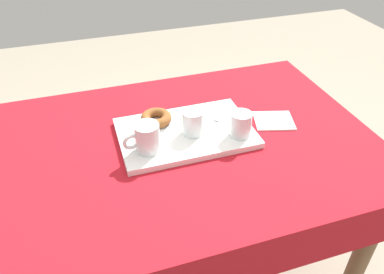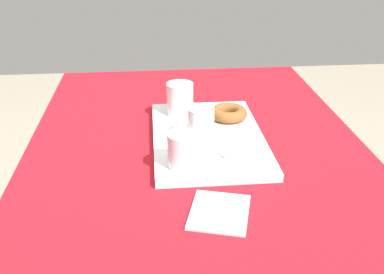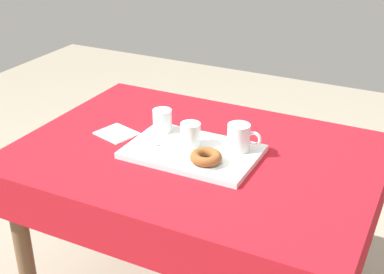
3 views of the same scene
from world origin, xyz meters
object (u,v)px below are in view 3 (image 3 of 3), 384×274
(water_glass_far, at_px, (191,136))
(donut_plate_left, at_px, (206,162))
(serving_tray, at_px, (192,152))
(water_glass_near, at_px, (162,122))
(sugar_donut_left, at_px, (206,157))
(tea_mug_left, at_px, (239,138))
(paper_napkin, at_px, (117,134))
(teaspoon_near, at_px, (153,145))
(dining_table, at_px, (197,179))

(water_glass_far, xyz_separation_m, donut_plate_left, (-0.10, 0.09, -0.03))
(water_glass_far, bearing_deg, serving_tray, 128.09)
(water_glass_near, xyz_separation_m, sugar_donut_left, (-0.25, 0.15, -0.01))
(tea_mug_left, xyz_separation_m, donut_plate_left, (0.06, 0.14, -0.04))
(sugar_donut_left, bearing_deg, serving_tray, -39.25)
(paper_napkin, bearing_deg, teaspoon_near, 163.67)
(water_glass_near, relative_size, teaspoon_near, 0.83)
(paper_napkin, bearing_deg, sugar_donut_left, 168.06)
(donut_plate_left, bearing_deg, dining_table, -50.75)
(dining_table, distance_m, donut_plate_left, 0.20)
(donut_plate_left, height_order, paper_napkin, donut_plate_left)
(serving_tray, xyz_separation_m, tea_mug_left, (-0.15, -0.07, 0.06))
(teaspoon_near, bearing_deg, dining_table, -19.91)
(dining_table, xyz_separation_m, tea_mug_left, (-0.15, -0.03, 0.18))
(water_glass_near, relative_size, donut_plate_left, 0.75)
(water_glass_near, height_order, sugar_donut_left, water_glass_near)
(serving_tray, bearing_deg, sugar_donut_left, 140.75)
(dining_table, bearing_deg, teaspoon_near, 27.87)
(serving_tray, xyz_separation_m, donut_plate_left, (-0.09, 0.07, 0.01))
(serving_tray, distance_m, sugar_donut_left, 0.12)
(tea_mug_left, height_order, paper_napkin, tea_mug_left)
(water_glass_near, relative_size, water_glass_far, 1.00)
(serving_tray, distance_m, paper_napkin, 0.33)
(tea_mug_left, bearing_deg, serving_tray, 24.00)
(teaspoon_near, bearing_deg, water_glass_near, 55.51)
(serving_tray, bearing_deg, donut_plate_left, 140.75)
(tea_mug_left, relative_size, water_glass_near, 1.40)
(water_glass_near, xyz_separation_m, paper_napkin, (0.16, 0.06, -0.06))
(donut_plate_left, relative_size, teaspoon_near, 1.09)
(dining_table, height_order, water_glass_far, water_glass_far)
(teaspoon_near, bearing_deg, sugar_donut_left, -55.78)
(dining_table, height_order, donut_plate_left, donut_plate_left)
(water_glass_near, bearing_deg, water_glass_far, 157.95)
(donut_plate_left, bearing_deg, water_glass_far, -41.74)
(tea_mug_left, bearing_deg, dining_table, 12.73)
(donut_plate_left, relative_size, paper_napkin, 0.82)
(donut_plate_left, bearing_deg, sugar_donut_left, 0.00)
(serving_tray, distance_m, water_glass_far, 0.06)
(water_glass_near, distance_m, sugar_donut_left, 0.29)
(paper_napkin, bearing_deg, dining_table, -177.20)
(dining_table, distance_m, tea_mug_left, 0.24)
(donut_plate_left, relative_size, sugar_donut_left, 1.06)
(water_glass_near, height_order, donut_plate_left, water_glass_near)
(tea_mug_left, xyz_separation_m, water_glass_far, (0.16, 0.04, -0.01))
(paper_napkin, bearing_deg, serving_tray, 177.06)
(dining_table, bearing_deg, water_glass_near, -16.22)
(water_glass_far, relative_size, paper_napkin, 0.62)
(teaspoon_near, height_order, paper_napkin, teaspoon_near)
(dining_table, bearing_deg, sugar_donut_left, 129.25)
(water_glass_near, relative_size, sugar_donut_left, 0.80)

